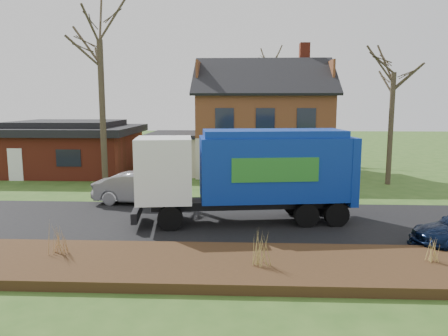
{
  "coord_description": "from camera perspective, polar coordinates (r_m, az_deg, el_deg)",
  "views": [
    {
      "loc": [
        0.68,
        -17.81,
        5.0
      ],
      "look_at": [
        -0.27,
        2.5,
        1.94
      ],
      "focal_mm": 35.0,
      "sensor_mm": 36.0,
      "label": 1
    }
  ],
  "objects": [
    {
      "name": "tree_front_west",
      "position": [
        27.54,
        -16.06,
        18.42
      ],
      "size": [
        4.03,
        4.03,
        11.97
      ],
      "color": "#433828",
      "rests_on": "ground"
    },
    {
      "name": "mulch_verge",
      "position": [
        13.43,
        -0.41,
        -12.61
      ],
      "size": [
        80.0,
        3.5,
        0.3
      ],
      "primitive_type": "cube",
      "color": "#311F10",
      "rests_on": "ground"
    },
    {
      "name": "grass_clump_west",
      "position": [
        14.76,
        -20.89,
        -8.59
      ],
      "size": [
        0.37,
        0.31,
        0.98
      ],
      "color": "#AA7D4B",
      "rests_on": "mulch_verge"
    },
    {
      "name": "road",
      "position": [
        18.5,
        0.48,
        -7.09
      ],
      "size": [
        80.0,
        7.0,
        0.02
      ],
      "primitive_type": "cube",
      "color": "black",
      "rests_on": "ground"
    },
    {
      "name": "main_house",
      "position": [
        31.74,
        4.17,
        6.78
      ],
      "size": [
        12.95,
        8.95,
        9.26
      ],
      "color": "beige",
      "rests_on": "ground"
    },
    {
      "name": "garbage_truck",
      "position": [
        18.16,
        3.44,
        -0.2
      ],
      "size": [
        9.3,
        3.62,
        3.88
      ],
      "rotation": [
        0.0,
        0.0,
        0.14
      ],
      "color": "black",
      "rests_on": "ground"
    },
    {
      "name": "tree_front_east",
      "position": [
        28.53,
        21.44,
        13.78
      ],
      "size": [
        3.49,
        3.49,
        9.69
      ],
      "color": "#433828",
      "rests_on": "ground"
    },
    {
      "name": "ranch_house",
      "position": [
        33.46,
        -19.62,
        2.6
      ],
      "size": [
        9.8,
        8.2,
        3.7
      ],
      "color": "maroon",
      "rests_on": "ground"
    },
    {
      "name": "silver_sedan",
      "position": [
        22.13,
        -10.69,
        -2.61
      ],
      "size": [
        4.78,
        2.01,
        1.54
      ],
      "primitive_type": "imported",
      "rotation": [
        0.0,
        0.0,
        1.49
      ],
      "color": "#939499",
      "rests_on": "ground"
    },
    {
      "name": "grass_clump_mid",
      "position": [
        12.94,
        4.97,
        -10.44
      ],
      "size": [
        0.35,
        0.29,
        0.99
      ],
      "color": "#9D8745",
      "rests_on": "mulch_verge"
    },
    {
      "name": "ground",
      "position": [
        18.51,
        0.48,
        -7.12
      ],
      "size": [
        120.0,
        120.0,
        0.0
      ],
      "primitive_type": "plane",
      "color": "#2F531B",
      "rests_on": "ground"
    },
    {
      "name": "grass_clump_east",
      "position": [
        14.57,
        25.76,
        -9.55
      ],
      "size": [
        0.31,
        0.25,
        0.77
      ],
      "color": "tan",
      "rests_on": "mulch_verge"
    },
    {
      "name": "tree_back",
      "position": [
        41.15,
        5.93,
        14.38
      ],
      "size": [
        3.49,
        3.49,
        11.04
      ],
      "color": "#453C29",
      "rests_on": "ground"
    }
  ]
}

